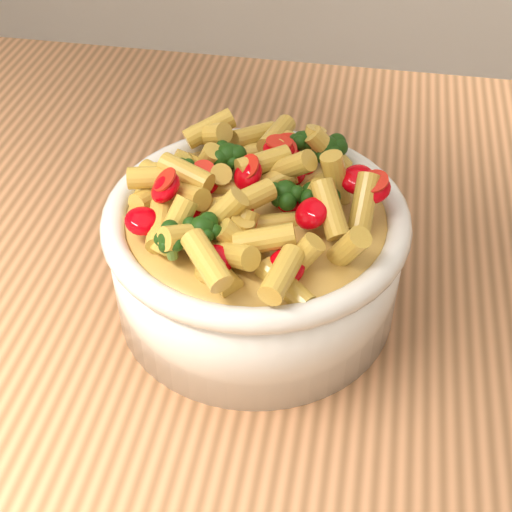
# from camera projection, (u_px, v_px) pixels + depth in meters

# --- Properties ---
(table) EXTENTS (1.20, 0.80, 0.90)m
(table) POSITION_uv_depth(u_px,v_px,m) (331.00, 384.00, 0.63)
(table) COLOR tan
(table) RESTS_ON ground
(serving_bowl) EXTENTS (0.22, 0.22, 0.10)m
(serving_bowl) POSITION_uv_depth(u_px,v_px,m) (256.00, 255.00, 0.53)
(serving_bowl) COLOR white
(serving_bowl) RESTS_ON table
(pasta_salad) EXTENTS (0.17, 0.17, 0.04)m
(pasta_salad) POSITION_uv_depth(u_px,v_px,m) (256.00, 192.00, 0.49)
(pasta_salad) COLOR #E7C749
(pasta_salad) RESTS_ON serving_bowl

